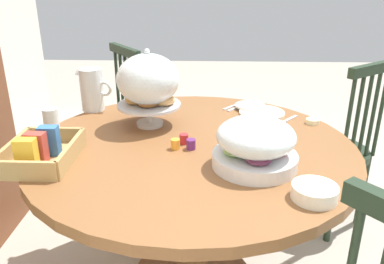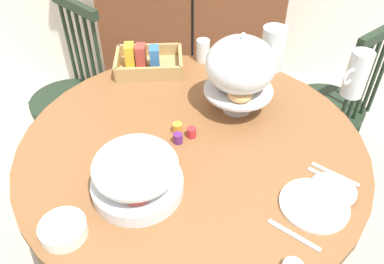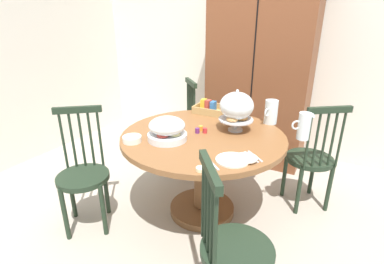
# 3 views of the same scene
# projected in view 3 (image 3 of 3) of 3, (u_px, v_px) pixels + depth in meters

# --- Properties ---
(ground_plane) EXTENTS (10.00, 10.00, 0.00)m
(ground_plane) POSITION_uv_depth(u_px,v_px,m) (205.00, 227.00, 2.40)
(ground_plane) COLOR #A89E8E
(wall_back) EXTENTS (4.80, 0.06, 2.60)m
(wall_back) POSITION_uv_depth(u_px,v_px,m) (274.00, 45.00, 3.43)
(wall_back) COLOR silver
(wall_back) RESTS_ON ground_plane
(wall_left) EXTENTS (0.06, 4.32, 2.60)m
(wall_left) POSITION_uv_depth(u_px,v_px,m) (26.00, 46.00, 3.28)
(wall_left) COLOR silver
(wall_left) RESTS_ON ground_plane
(wooden_armoire) EXTENTS (1.18, 0.60, 1.96)m
(wooden_armoire) POSITION_uv_depth(u_px,v_px,m) (260.00, 76.00, 3.30)
(wooden_armoire) COLOR brown
(wooden_armoire) RESTS_ON ground_plane
(dining_table) EXTENTS (1.31, 1.31, 0.74)m
(dining_table) POSITION_uv_depth(u_px,v_px,m) (203.00, 156.00, 2.40)
(dining_table) COLOR brown
(dining_table) RESTS_ON ground_plane
(windsor_chair_near_window) EXTENTS (0.47, 0.47, 0.97)m
(windsor_chair_near_window) POSITION_uv_depth(u_px,v_px,m) (179.00, 127.00, 3.29)
(windsor_chair_near_window) COLOR #1E2D1E
(windsor_chair_near_window) RESTS_ON ground_plane
(windsor_chair_by_cabinet) EXTENTS (0.47, 0.47, 0.97)m
(windsor_chair_by_cabinet) POSITION_uv_depth(u_px,v_px,m) (83.00, 175.00, 2.29)
(windsor_chair_by_cabinet) COLOR #1E2D1E
(windsor_chair_by_cabinet) RESTS_ON ground_plane
(windsor_chair_facing_door) EXTENTS (0.46, 0.47, 0.97)m
(windsor_chair_facing_door) POSITION_uv_depth(u_px,v_px,m) (233.00, 251.00, 1.56)
(windsor_chair_facing_door) COLOR #1E2D1E
(windsor_chair_facing_door) RESTS_ON ground_plane
(windsor_chair_far_side) EXTENTS (0.46, 0.46, 0.97)m
(windsor_chair_far_side) POSITION_uv_depth(u_px,v_px,m) (311.00, 160.00, 2.54)
(windsor_chair_far_side) COLOR #1E2D1E
(windsor_chair_far_side) RESTS_ON ground_plane
(pastry_stand_with_dome) EXTENTS (0.28, 0.28, 0.34)m
(pastry_stand_with_dome) POSITION_uv_depth(u_px,v_px,m) (237.00, 107.00, 2.33)
(pastry_stand_with_dome) COLOR silver
(pastry_stand_with_dome) RESTS_ON dining_table
(fruit_platter_covered) EXTENTS (0.30, 0.30, 0.18)m
(fruit_platter_covered) POSITION_uv_depth(u_px,v_px,m) (167.00, 129.00, 2.19)
(fruit_platter_covered) COLOR silver
(fruit_platter_covered) RESTS_ON dining_table
(orange_juice_pitcher) EXTENTS (0.11, 0.19, 0.21)m
(orange_juice_pitcher) POSITION_uv_depth(u_px,v_px,m) (271.00, 113.00, 2.53)
(orange_juice_pitcher) COLOR silver
(orange_juice_pitcher) RESTS_ON dining_table
(milk_pitcher) EXTENTS (0.16, 0.12, 0.21)m
(milk_pitcher) POSITION_uv_depth(u_px,v_px,m) (304.00, 127.00, 2.20)
(milk_pitcher) COLOR silver
(milk_pitcher) RESTS_ON dining_table
(cereal_basket) EXTENTS (0.32, 0.24, 0.12)m
(cereal_basket) POSITION_uv_depth(u_px,v_px,m) (210.00, 109.00, 2.84)
(cereal_basket) COLOR tan
(cereal_basket) RESTS_ON dining_table
(china_plate_large) EXTENTS (0.22, 0.22, 0.01)m
(china_plate_large) POSITION_uv_depth(u_px,v_px,m) (232.00, 160.00, 1.90)
(china_plate_large) COLOR white
(china_plate_large) RESTS_ON dining_table
(china_plate_small) EXTENTS (0.15, 0.15, 0.01)m
(china_plate_small) POSITION_uv_depth(u_px,v_px,m) (246.00, 158.00, 1.90)
(china_plate_small) COLOR white
(china_plate_small) RESTS_ON china_plate_large
(cereal_bowl) EXTENTS (0.14, 0.14, 0.04)m
(cereal_bowl) POSITION_uv_depth(u_px,v_px,m) (132.00, 139.00, 2.18)
(cereal_bowl) COLOR white
(cereal_bowl) RESTS_ON dining_table
(drinking_glass) EXTENTS (0.06, 0.06, 0.11)m
(drinking_glass) POSITION_uv_depth(u_px,v_px,m) (239.00, 109.00, 2.76)
(drinking_glass) COLOR silver
(drinking_glass) RESTS_ON dining_table
(butter_dish) EXTENTS (0.06, 0.06, 0.02)m
(butter_dish) POSITION_uv_depth(u_px,v_px,m) (201.00, 169.00, 1.77)
(butter_dish) COLOR beige
(butter_dish) RESTS_ON dining_table
(jam_jar_strawberry) EXTENTS (0.04, 0.04, 0.04)m
(jam_jar_strawberry) POSITION_uv_depth(u_px,v_px,m) (205.00, 131.00, 2.35)
(jam_jar_strawberry) COLOR #B7282D
(jam_jar_strawberry) RESTS_ON dining_table
(jam_jar_apricot) EXTENTS (0.04, 0.04, 0.04)m
(jam_jar_apricot) POSITION_uv_depth(u_px,v_px,m) (201.00, 128.00, 2.39)
(jam_jar_apricot) COLOR orange
(jam_jar_apricot) RESTS_ON dining_table
(jam_jar_grape) EXTENTS (0.04, 0.04, 0.04)m
(jam_jar_grape) POSITION_uv_depth(u_px,v_px,m) (197.00, 131.00, 2.35)
(jam_jar_grape) COLOR #5B2366
(jam_jar_grape) RESTS_ON dining_table
(table_knife) EXTENTS (0.14, 0.12, 0.01)m
(table_knife) POSITION_uv_depth(u_px,v_px,m) (251.00, 157.00, 1.94)
(table_knife) COLOR silver
(table_knife) RESTS_ON dining_table
(dinner_fork) EXTENTS (0.14, 0.12, 0.01)m
(dinner_fork) POSITION_uv_depth(u_px,v_px,m) (255.00, 156.00, 1.95)
(dinner_fork) COLOR silver
(dinner_fork) RESTS_ON dining_table
(soup_spoon) EXTENTS (0.14, 0.12, 0.01)m
(soup_spoon) POSITION_uv_depth(u_px,v_px,m) (213.00, 164.00, 1.85)
(soup_spoon) COLOR silver
(soup_spoon) RESTS_ON dining_table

